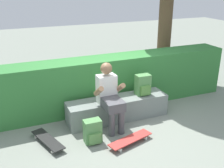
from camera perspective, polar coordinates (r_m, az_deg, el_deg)
ground_plane at (r=5.06m, az=2.78°, el=-8.88°), size 24.00×24.00×0.00m
bench_main at (r=5.24m, az=1.17°, el=-5.13°), size 1.94×0.48×0.42m
person_skater at (r=4.80m, az=-0.54°, el=-2.24°), size 0.49×0.62×1.17m
skateboard_near_person at (r=4.55m, az=3.86°, el=-11.49°), size 0.82×0.41×0.09m
skateboard_beside_bench at (r=4.65m, az=-13.29°, el=-11.29°), size 0.44×0.82×0.09m
backpack_on_bench at (r=5.29m, az=6.50°, el=-0.23°), size 0.28×0.23×0.40m
backpack_on_ground at (r=4.53m, az=-4.04°, el=-9.92°), size 0.28×0.23×0.40m
hedge_row at (r=5.71m, az=0.59°, el=0.60°), size 5.06×0.58×1.06m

